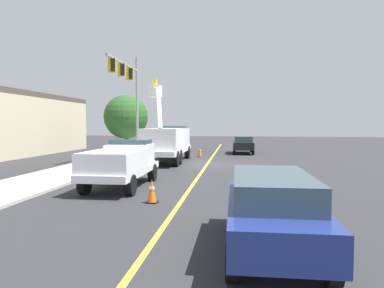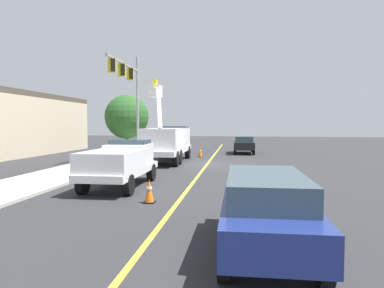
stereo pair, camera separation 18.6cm
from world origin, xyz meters
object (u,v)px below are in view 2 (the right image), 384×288
Objects in this scene: trailing_sedan at (266,207)px; utility_bucket_truck at (168,141)px; traffic_cone_mid_front at (200,152)px; service_pickup_truck at (120,162)px; traffic_cone_leading at (149,191)px; passing_minivan at (244,143)px; traffic_signal_mast at (130,86)px.

utility_bucket_truck is at bearing 21.85° from trailing_sedan.
trailing_sedan reaches higher than traffic_cone_mid_front.
service_pickup_truck is 3.65m from traffic_cone_leading.
passing_minivan is 5.73× the size of traffic_cone_leading.
passing_minivan is 5.77m from traffic_cone_mid_front.
service_pickup_truck reaches higher than traffic_cone_mid_front.
passing_minivan is at bearing -30.77° from utility_bucket_truck.
traffic_cone_mid_front is (-4.55, 3.51, -0.54)m from passing_minivan.
utility_bucket_truck is at bearing 4.00° from service_pickup_truck.
service_pickup_truck is 20.15m from passing_minivan.
trailing_sedan is 0.57× the size of traffic_signal_mast.
service_pickup_truck is 1.17× the size of trailing_sedan.
trailing_sedan is (-6.80, -6.30, -0.15)m from service_pickup_truck.
trailing_sedan is 5.55× the size of traffic_cone_mid_front.
traffic_signal_mast reaches higher than utility_bucket_truck.
passing_minivan is at bearing -5.72° from traffic_cone_leading.
utility_bucket_truck is 4.78m from traffic_cone_mid_front.
traffic_cone_mid_front is at bearing 13.61° from trailing_sedan.
traffic_signal_mast reaches higher than traffic_cone_mid_front.
traffic_signal_mast is (1.36, 3.50, 4.29)m from utility_bucket_truck.
passing_minivan reaches higher than traffic_cone_mid_front.
passing_minivan is 0.57× the size of traffic_signal_mast.
traffic_cone_mid_front is (17.87, 1.26, 0.01)m from traffic_cone_leading.
traffic_signal_mast is (-7.48, 8.76, 4.91)m from passing_minivan.
passing_minivan is 26.50m from trailing_sedan.
utility_bucket_truck is at bearing 12.54° from traffic_cone_leading.
traffic_signal_mast is at bearing 29.10° from trailing_sedan.
utility_bucket_truck is 13.96m from traffic_cone_leading.
trailing_sedan is at bearing -158.15° from utility_bucket_truck.
service_pickup_truck is 9.27m from trailing_sedan.
passing_minivan is at bearing -12.93° from service_pickup_truck.
utility_bucket_truck is 9.72× the size of traffic_cone_leading.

